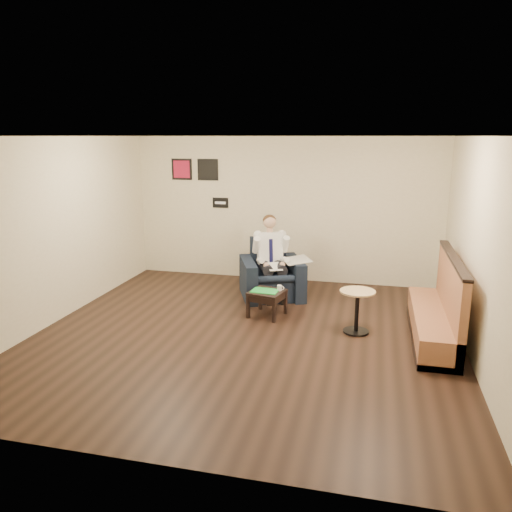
% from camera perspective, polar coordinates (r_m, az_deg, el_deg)
% --- Properties ---
extents(ground, '(6.00, 6.00, 0.00)m').
position_cam_1_polar(ground, '(7.29, -1.16, -9.03)').
color(ground, black).
rests_on(ground, ground).
extents(wall_back, '(6.00, 0.02, 2.80)m').
position_cam_1_polar(wall_back, '(9.76, 3.28, 5.29)').
color(wall_back, beige).
rests_on(wall_back, ground).
extents(wall_front, '(6.00, 0.02, 2.80)m').
position_cam_1_polar(wall_front, '(4.15, -11.85, -6.49)').
color(wall_front, beige).
rests_on(wall_front, ground).
extents(wall_left, '(0.02, 6.00, 2.80)m').
position_cam_1_polar(wall_left, '(8.16, -22.07, 2.68)').
color(wall_left, beige).
rests_on(wall_left, ground).
extents(wall_right, '(0.02, 6.00, 2.80)m').
position_cam_1_polar(wall_right, '(6.78, 24.13, 0.43)').
color(wall_right, beige).
rests_on(wall_right, ground).
extents(ceiling, '(6.00, 6.00, 0.02)m').
position_cam_1_polar(ceiling, '(6.73, -1.27, 13.55)').
color(ceiling, white).
rests_on(ceiling, wall_back).
extents(seating_sign, '(0.32, 0.02, 0.20)m').
position_cam_1_polar(seating_sign, '(10.05, -4.08, 6.09)').
color(seating_sign, black).
rests_on(seating_sign, wall_back).
extents(art_print_left, '(0.42, 0.03, 0.42)m').
position_cam_1_polar(art_print_left, '(10.25, -8.48, 9.78)').
color(art_print_left, '#B21637').
rests_on(art_print_left, wall_back).
extents(art_print_right, '(0.42, 0.03, 0.42)m').
position_cam_1_polar(art_print_right, '(10.06, -5.52, 9.80)').
color(art_print_right, black).
rests_on(art_print_right, wall_back).
extents(armchair, '(1.35, 1.35, 1.01)m').
position_cam_1_polar(armchair, '(8.83, 1.82, -1.53)').
color(armchair, black).
rests_on(armchair, ground).
extents(seated_man, '(0.98, 1.16, 1.38)m').
position_cam_1_polar(seated_man, '(8.66, 1.98, -0.57)').
color(seated_man, white).
rests_on(seated_man, armchair).
extents(lap_papers, '(0.35, 0.40, 0.01)m').
position_cam_1_polar(lap_papers, '(8.57, 2.11, -1.20)').
color(lap_papers, white).
rests_on(lap_papers, seated_man).
extents(newspaper, '(0.63, 0.68, 0.01)m').
position_cam_1_polar(newspaper, '(8.76, 4.66, -0.46)').
color(newspaper, silver).
rests_on(newspaper, armchair).
extents(side_table, '(0.61, 0.61, 0.41)m').
position_cam_1_polar(side_table, '(7.97, 1.26, -5.44)').
color(side_table, black).
rests_on(side_table, ground).
extents(green_folder, '(0.44, 0.33, 0.01)m').
position_cam_1_polar(green_folder, '(7.90, 1.03, -4.00)').
color(green_folder, green).
rests_on(green_folder, side_table).
extents(coffee_mug, '(0.09, 0.09, 0.09)m').
position_cam_1_polar(coffee_mug, '(7.92, 2.70, -3.67)').
color(coffee_mug, white).
rests_on(coffee_mug, side_table).
extents(smartphone, '(0.14, 0.11, 0.01)m').
position_cam_1_polar(smartphone, '(8.01, 2.02, -3.76)').
color(smartphone, black).
rests_on(smartphone, side_table).
extents(banquette, '(0.55, 2.30, 1.17)m').
position_cam_1_polar(banquette, '(7.44, 19.69, -4.57)').
color(banquette, '#955A39').
rests_on(banquette, ground).
extents(cafe_table, '(0.58, 0.58, 0.64)m').
position_cam_1_polar(cafe_table, '(7.43, 11.44, -6.25)').
color(cafe_table, tan).
rests_on(cafe_table, ground).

